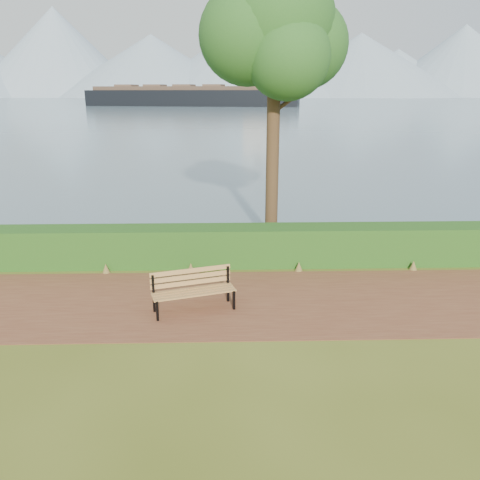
{
  "coord_description": "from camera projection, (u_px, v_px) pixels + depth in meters",
  "views": [
    {
      "loc": [
        -0.17,
        -8.86,
        4.3
      ],
      "look_at": [
        0.1,
        1.2,
        1.1
      ],
      "focal_mm": 35.0,
      "sensor_mm": 36.0,
      "label": 1
    }
  ],
  "objects": [
    {
      "name": "ground",
      "position": [
        237.0,
        308.0,
        9.74
      ],
      "size": [
        140.0,
        140.0,
        0.0
      ],
      "primitive_type": "plane",
      "color": "#495418",
      "rests_on": "ground"
    },
    {
      "name": "path",
      "position": [
        236.0,
        301.0,
        10.03
      ],
      "size": [
        40.0,
        3.4,
        0.01
      ],
      "primitive_type": "cube",
      "color": "brown",
      "rests_on": "ground"
    },
    {
      "name": "hedge",
      "position": [
        235.0,
        246.0,
        12.07
      ],
      "size": [
        32.0,
        0.85,
        1.0
      ],
      "primitive_type": "cube",
      "color": "#164614",
      "rests_on": "ground"
    },
    {
      "name": "water",
      "position": [
        227.0,
        100.0,
        257.43
      ],
      "size": [
        700.0,
        510.0,
        0.0
      ],
      "primitive_type": "cube",
      "color": "slate",
      "rests_on": "ground"
    },
    {
      "name": "mountains",
      "position": [
        215.0,
        62.0,
        387.93
      ],
      "size": [
        585.0,
        190.0,
        70.0
      ],
      "color": "#8098AB",
      "rests_on": "ground"
    },
    {
      "name": "bench",
      "position": [
        193.0,
        287.0,
        9.54
      ],
      "size": [
        1.75,
        0.96,
        0.84
      ],
      "rotation": [
        0.0,
        0.0,
        0.3
      ],
      "color": "black",
      "rests_on": "ground"
    },
    {
      "name": "tree",
      "position": [
        275.0,
        29.0,
        12.34
      ],
      "size": [
        4.05,
        3.31,
        7.91
      ],
      "rotation": [
        0.0,
        0.0,
        -0.0
      ],
      "color": "#372616",
      "rests_on": "ground"
    },
    {
      "name": "cargo_ship",
      "position": [
        199.0,
        96.0,
        143.74
      ],
      "size": [
        66.61,
        24.35,
        20.01
      ],
      "rotation": [
        0.0,
        0.0,
        -0.22
      ],
      "color": "black",
      "rests_on": "ground"
    }
  ]
}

